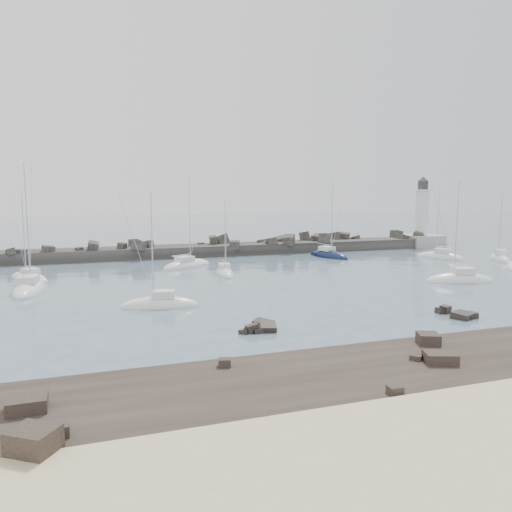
{
  "coord_description": "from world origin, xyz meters",
  "views": [
    {
      "loc": [
        -16.98,
        -45.7,
        10.88
      ],
      "look_at": [
        2.91,
        12.0,
        3.02
      ],
      "focal_mm": 35.0,
      "sensor_mm": 36.0,
      "label": 1
    }
  ],
  "objects_px": {
    "sailboat_7": "(328,256)",
    "sailboat_11": "(500,259)",
    "sailboat_8": "(460,281)",
    "sailboat_1": "(29,279)",
    "sailboat_4": "(187,266)",
    "sailboat_6": "(225,273)",
    "sailboat_3": "(29,290)",
    "lighthouse": "(421,231)",
    "sailboat_5": "(160,305)",
    "sailboat_9": "(440,258)"
  },
  "relations": [
    {
      "from": "sailboat_5",
      "to": "sailboat_1",
      "type": "bearing_deg",
      "value": 123.39
    },
    {
      "from": "sailboat_5",
      "to": "sailboat_4",
      "type": "bearing_deg",
      "value": 73.22
    },
    {
      "from": "sailboat_8",
      "to": "sailboat_1",
      "type": "bearing_deg",
      "value": 159.28
    },
    {
      "from": "sailboat_1",
      "to": "sailboat_4",
      "type": "bearing_deg",
      "value": 11.95
    },
    {
      "from": "lighthouse",
      "to": "sailboat_6",
      "type": "height_order",
      "value": "lighthouse"
    },
    {
      "from": "lighthouse",
      "to": "sailboat_7",
      "type": "xyz_separation_m",
      "value": [
        -25.32,
        -8.99,
        -2.95
      ]
    },
    {
      "from": "lighthouse",
      "to": "sailboat_9",
      "type": "relative_size",
      "value": 1.13
    },
    {
      "from": "sailboat_6",
      "to": "sailboat_3",
      "type": "bearing_deg",
      "value": -170.84
    },
    {
      "from": "sailboat_3",
      "to": "sailboat_8",
      "type": "bearing_deg",
      "value": -12.69
    },
    {
      "from": "lighthouse",
      "to": "sailboat_1",
      "type": "distance_m",
      "value": 72.77
    },
    {
      "from": "sailboat_4",
      "to": "sailboat_5",
      "type": "distance_m",
      "value": 25.71
    },
    {
      "from": "sailboat_7",
      "to": "sailboat_11",
      "type": "xyz_separation_m",
      "value": [
        24.11,
        -12.58,
        0.01
      ]
    },
    {
      "from": "sailboat_9",
      "to": "sailboat_11",
      "type": "relative_size",
      "value": 1.1
    },
    {
      "from": "sailboat_1",
      "to": "sailboat_9",
      "type": "relative_size",
      "value": 0.93
    },
    {
      "from": "sailboat_4",
      "to": "sailboat_6",
      "type": "relative_size",
      "value": 1.3
    },
    {
      "from": "sailboat_6",
      "to": "sailboat_11",
      "type": "height_order",
      "value": "sailboat_11"
    },
    {
      "from": "sailboat_5",
      "to": "lighthouse",
      "type": "bearing_deg",
      "value": 32.62
    },
    {
      "from": "sailboat_3",
      "to": "sailboat_4",
      "type": "height_order",
      "value": "sailboat_3"
    },
    {
      "from": "lighthouse",
      "to": "sailboat_4",
      "type": "bearing_deg",
      "value": -166.33
    },
    {
      "from": "sailboat_4",
      "to": "sailboat_7",
      "type": "bearing_deg",
      "value": 7.33
    },
    {
      "from": "lighthouse",
      "to": "sailboat_5",
      "type": "bearing_deg",
      "value": -147.38
    },
    {
      "from": "sailboat_8",
      "to": "sailboat_11",
      "type": "relative_size",
      "value": 1.14
    },
    {
      "from": "sailboat_1",
      "to": "sailboat_9",
      "type": "height_order",
      "value": "sailboat_9"
    },
    {
      "from": "sailboat_7",
      "to": "sailboat_8",
      "type": "height_order",
      "value": "sailboat_7"
    },
    {
      "from": "sailboat_4",
      "to": "sailboat_7",
      "type": "distance_m",
      "value": 24.93
    },
    {
      "from": "sailboat_7",
      "to": "sailboat_8",
      "type": "relative_size",
      "value": 1.06
    },
    {
      "from": "lighthouse",
      "to": "sailboat_8",
      "type": "relative_size",
      "value": 1.09
    },
    {
      "from": "sailboat_3",
      "to": "sailboat_6",
      "type": "relative_size",
      "value": 1.41
    },
    {
      "from": "sailboat_1",
      "to": "sailboat_5",
      "type": "bearing_deg",
      "value": -56.61
    },
    {
      "from": "sailboat_1",
      "to": "sailboat_7",
      "type": "distance_m",
      "value": 46.1
    },
    {
      "from": "sailboat_3",
      "to": "sailboat_9",
      "type": "distance_m",
      "value": 61.75
    },
    {
      "from": "lighthouse",
      "to": "sailboat_11",
      "type": "height_order",
      "value": "lighthouse"
    },
    {
      "from": "sailboat_5",
      "to": "sailboat_7",
      "type": "height_order",
      "value": "sailboat_7"
    },
    {
      "from": "sailboat_6",
      "to": "sailboat_11",
      "type": "relative_size",
      "value": 0.92
    },
    {
      "from": "sailboat_3",
      "to": "sailboat_7",
      "type": "distance_m",
      "value": 47.27
    },
    {
      "from": "sailboat_1",
      "to": "sailboat_3",
      "type": "distance_m",
      "value": 7.81
    },
    {
      "from": "sailboat_5",
      "to": "sailboat_3",
      "type": "bearing_deg",
      "value": 135.27
    },
    {
      "from": "lighthouse",
      "to": "sailboat_7",
      "type": "distance_m",
      "value": 27.03
    },
    {
      "from": "sailboat_1",
      "to": "sailboat_6",
      "type": "bearing_deg",
      "value": -9.39
    },
    {
      "from": "lighthouse",
      "to": "sailboat_3",
      "type": "bearing_deg",
      "value": -160.84
    },
    {
      "from": "lighthouse",
      "to": "sailboat_9",
      "type": "distance_m",
      "value": 19.04
    },
    {
      "from": "lighthouse",
      "to": "sailboat_11",
      "type": "distance_m",
      "value": 21.81
    },
    {
      "from": "sailboat_7",
      "to": "sailboat_11",
      "type": "relative_size",
      "value": 1.21
    },
    {
      "from": "lighthouse",
      "to": "sailboat_7",
      "type": "height_order",
      "value": "lighthouse"
    },
    {
      "from": "sailboat_8",
      "to": "sailboat_11",
      "type": "xyz_separation_m",
      "value": [
        19.91,
        13.78,
        0.01
      ]
    },
    {
      "from": "sailboat_4",
      "to": "sailboat_9",
      "type": "xyz_separation_m",
      "value": [
        41.28,
        -4.47,
        0.01
      ]
    },
    {
      "from": "sailboat_5",
      "to": "sailboat_9",
      "type": "relative_size",
      "value": 0.92
    },
    {
      "from": "sailboat_1",
      "to": "sailboat_6",
      "type": "relative_size",
      "value": 1.11
    },
    {
      "from": "sailboat_3",
      "to": "sailboat_8",
      "type": "distance_m",
      "value": 50.14
    },
    {
      "from": "sailboat_4",
      "to": "sailboat_6",
      "type": "height_order",
      "value": "sailboat_4"
    }
  ]
}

